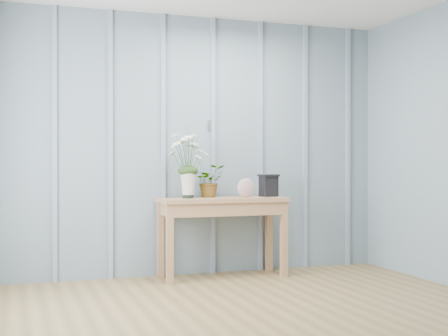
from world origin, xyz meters
name	(u,v)px	position (x,y,z in m)	size (l,w,h in m)	color
ground	(284,334)	(0.00, 0.00, 0.00)	(4.50, 4.50, 0.00)	brown
room_shell	(235,44)	(0.00, 0.92, 1.99)	(4.00, 4.50, 2.50)	gray
sideboard	(222,210)	(0.26, 1.99, 0.64)	(1.20, 0.45, 0.75)	#A0724A
daisy_vase	(188,154)	(-0.07, 2.00, 1.16)	(0.46, 0.35, 0.65)	black
spider_plant	(210,181)	(0.18, 2.11, 0.90)	(0.28, 0.24, 0.31)	#1D3714
felt_disc_vessel	(246,188)	(0.48, 1.94, 0.84)	(0.18, 0.05, 0.18)	#884D5C
carved_box	(269,185)	(0.75, 2.02, 0.86)	(0.20, 0.17, 0.22)	black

